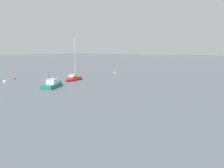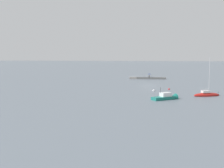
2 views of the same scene
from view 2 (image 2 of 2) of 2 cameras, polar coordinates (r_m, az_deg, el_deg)
name	(u,v)px [view 2 (image 2 of 2)]	position (r m, az deg, el deg)	size (l,w,h in m)	color
ground_plane	(148,85)	(79.34, 7.14, -0.27)	(500.00, 500.00, 0.00)	slate
seawall_pier	(148,78)	(98.87, 7.12, 1.19)	(12.40, 1.51, 0.67)	slate
person_seated_grey_left	(149,76)	(98.78, 7.44, 1.52)	(0.45, 0.64, 0.73)	#1E2333
umbrella_open_navy	(149,74)	(98.68, 7.45, 2.01)	(1.24, 1.24, 1.27)	black
sailboat_red_near	(207,95)	(62.13, 18.36, -2.04)	(5.96, 3.46, 8.21)	red
motorboat_teal_mid	(167,98)	(55.91, 10.89, -2.68)	(5.33, 4.39, 3.00)	#197266
mooring_buoy_near	(154,91)	(67.33, 8.33, -1.34)	(0.59, 0.59, 0.59)	white
mooring_buoy_far	(169,89)	(71.03, 11.31, -1.02)	(0.45, 0.45, 0.45)	red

